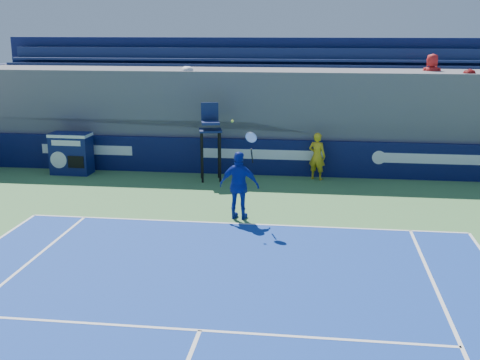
# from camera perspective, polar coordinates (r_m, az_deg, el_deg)

# --- Properties ---
(ball_person) EXTENTS (0.65, 0.54, 1.53)m
(ball_person) POSITION_cam_1_polar(r_m,az_deg,el_deg) (19.42, 7.31, 2.26)
(ball_person) COLOR gold
(ball_person) RESTS_ON apron
(back_hoarding) EXTENTS (20.40, 0.21, 1.20)m
(back_hoarding) POSITION_cam_1_polar(r_m,az_deg,el_deg) (19.94, 2.07, 2.17)
(back_hoarding) COLOR #0B1141
(back_hoarding) RESTS_ON ground
(match_clock) EXTENTS (1.34, 0.76, 1.40)m
(match_clock) POSITION_cam_1_polar(r_m,az_deg,el_deg) (20.80, -15.71, 2.55)
(match_clock) COLOR #101950
(match_clock) RESTS_ON ground
(umpire_chair) EXTENTS (0.84, 0.84, 2.48)m
(umpire_chair) POSITION_cam_1_polar(r_m,az_deg,el_deg) (19.08, -2.83, 4.44)
(umpire_chair) COLOR black
(umpire_chair) RESTS_ON ground
(tennis_player) EXTENTS (1.08, 0.57, 2.57)m
(tennis_player) POSITION_cam_1_polar(r_m,az_deg,el_deg) (15.26, -0.05, -0.52)
(tennis_player) COLOR #13299C
(tennis_player) RESTS_ON apron
(stadium_seating) EXTENTS (21.00, 4.05, 4.40)m
(stadium_seating) POSITION_cam_1_polar(r_m,az_deg,el_deg) (21.73, 2.68, 6.50)
(stadium_seating) COLOR #59595E
(stadium_seating) RESTS_ON ground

